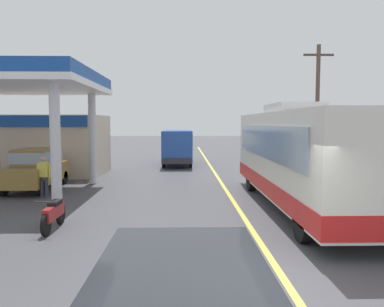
{
  "coord_description": "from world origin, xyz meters",
  "views": [
    {
      "loc": [
        -1.93,
        -6.95,
        2.97
      ],
      "look_at": [
        -1.5,
        10.0,
        1.6
      ],
      "focal_mm": 35.5,
      "sensor_mm": 36.0,
      "label": 1
    }
  ],
  "objects_px": {
    "motorcycle_parked_forecourt": "(54,214)",
    "pedestrian_by_shop": "(43,168)",
    "coach_bus_main": "(300,159)",
    "car_at_pump": "(37,167)",
    "minibus_opposing_lane": "(178,144)",
    "pedestrian_near_pump": "(44,174)"
  },
  "relations": [
    {
      "from": "motorcycle_parked_forecourt",
      "to": "pedestrian_by_shop",
      "type": "xyz_separation_m",
      "value": [
        -2.78,
        6.9,
        0.49
      ]
    },
    {
      "from": "coach_bus_main",
      "to": "motorcycle_parked_forecourt",
      "type": "distance_m",
      "value": 8.24
    },
    {
      "from": "pedestrian_by_shop",
      "to": "motorcycle_parked_forecourt",
      "type": "bearing_deg",
      "value": -68.03
    },
    {
      "from": "motorcycle_parked_forecourt",
      "to": "pedestrian_by_shop",
      "type": "relative_size",
      "value": 1.08
    },
    {
      "from": "coach_bus_main",
      "to": "pedestrian_by_shop",
      "type": "height_order",
      "value": "coach_bus_main"
    },
    {
      "from": "car_at_pump",
      "to": "minibus_opposing_lane",
      "type": "xyz_separation_m",
      "value": [
        6.17,
        10.06,
        0.46
      ]
    },
    {
      "from": "minibus_opposing_lane",
      "to": "pedestrian_by_shop",
      "type": "distance_m",
      "value": 11.42
    },
    {
      "from": "minibus_opposing_lane",
      "to": "motorcycle_parked_forecourt",
      "type": "xyz_separation_m",
      "value": [
        -3.24,
        -16.58,
        -1.03
      ]
    },
    {
      "from": "coach_bus_main",
      "to": "motorcycle_parked_forecourt",
      "type": "relative_size",
      "value": 6.13
    },
    {
      "from": "minibus_opposing_lane",
      "to": "pedestrian_near_pump",
      "type": "distance_m",
      "value": 13.02
    },
    {
      "from": "coach_bus_main",
      "to": "minibus_opposing_lane",
      "type": "height_order",
      "value": "coach_bus_main"
    },
    {
      "from": "pedestrian_by_shop",
      "to": "car_at_pump",
      "type": "bearing_deg",
      "value": -111.49
    },
    {
      "from": "coach_bus_main",
      "to": "motorcycle_parked_forecourt",
      "type": "bearing_deg",
      "value": -161.31
    },
    {
      "from": "car_at_pump",
      "to": "motorcycle_parked_forecourt",
      "type": "relative_size",
      "value": 2.33
    },
    {
      "from": "car_at_pump",
      "to": "pedestrian_near_pump",
      "type": "xyz_separation_m",
      "value": [
        0.99,
        -1.88,
        -0.08
      ]
    },
    {
      "from": "car_at_pump",
      "to": "pedestrian_near_pump",
      "type": "distance_m",
      "value": 2.12
    },
    {
      "from": "coach_bus_main",
      "to": "motorcycle_parked_forecourt",
      "type": "height_order",
      "value": "coach_bus_main"
    },
    {
      "from": "coach_bus_main",
      "to": "motorcycle_parked_forecourt",
      "type": "xyz_separation_m",
      "value": [
        -7.71,
        -2.61,
        -1.28
      ]
    },
    {
      "from": "car_at_pump",
      "to": "minibus_opposing_lane",
      "type": "bearing_deg",
      "value": 58.45
    },
    {
      "from": "car_at_pump",
      "to": "pedestrian_near_pump",
      "type": "bearing_deg",
      "value": -62.14
    },
    {
      "from": "pedestrian_near_pump",
      "to": "minibus_opposing_lane",
      "type": "bearing_deg",
      "value": 66.53
    },
    {
      "from": "motorcycle_parked_forecourt",
      "to": "pedestrian_near_pump",
      "type": "bearing_deg",
      "value": 112.65
    }
  ]
}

